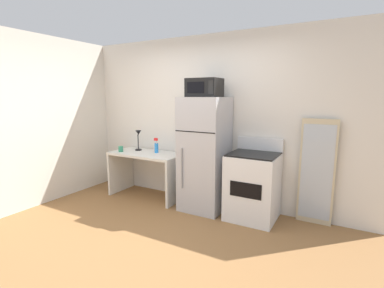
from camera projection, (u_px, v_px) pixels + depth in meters
ground_plane at (140, 245)px, 3.24m from camera, size 12.00×12.00×0.00m
wall_back_white at (207, 120)px, 4.48m from camera, size 5.00×0.10×2.60m
wall_left_brick at (18, 123)px, 4.08m from camera, size 0.10×4.00×2.60m
desk at (147, 166)px, 4.73m from camera, size 1.23×0.61×0.75m
desk_lamp at (138, 137)px, 4.84m from camera, size 0.14×0.12×0.35m
spray_bottle at (156, 147)px, 4.68m from camera, size 0.06×0.06×0.25m
coffee_mug at (121, 149)px, 4.77m from camera, size 0.08×0.08×0.09m
refrigerator at (205, 154)px, 4.16m from camera, size 0.63×0.64×1.67m
microwave at (204, 88)px, 3.98m from camera, size 0.46×0.35×0.26m
oven_range at (253, 186)px, 3.87m from camera, size 0.65×0.61×1.10m
leaning_mirror at (317, 172)px, 3.68m from camera, size 0.44×0.03×1.40m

